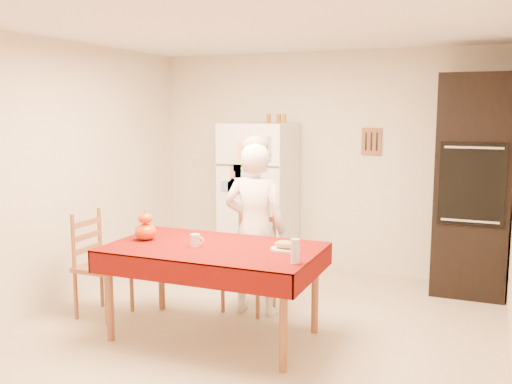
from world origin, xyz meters
The scene contains 17 objects.
floor centered at (0.00, 0.00, 0.00)m, with size 4.50×4.50×0.00m, color #C9AF91.
room_shell centered at (0.00, 0.00, 1.62)m, with size 4.02×4.52×2.51m.
refrigerator centered at (-0.65, 1.88, 0.85)m, with size 0.75×0.74×1.70m.
oven_cabinet centered at (1.63, 1.93, 1.10)m, with size 0.70×0.62×2.20m.
dining_table centered at (-0.25, -0.09, 0.69)m, with size 1.70×1.00×0.76m.
chair_far centered at (-0.23, 0.67, 0.51)m, with size 0.45×0.43×0.95m.
chair_left centered at (-1.46, -0.03, 0.51)m, with size 0.41×0.43×0.95m.
seated_woman centered at (-0.15, 0.55, 0.78)m, with size 0.57×0.38×1.57m, color white.
coffee_mug centered at (-0.39, -0.15, 0.81)m, with size 0.08×0.08×0.10m, color silver.
pumpkin_lower centered at (-0.88, -0.10, 0.83)m, with size 0.19×0.19×0.14m, color #CF3F04.
pumpkin_upper centered at (-0.88, -0.10, 0.95)m, with size 0.12×0.12×0.09m, color #DA4805.
wine_glass centered at (0.52, -0.31, 0.85)m, with size 0.07×0.07×0.18m, color silver.
bread_plate centered at (0.33, 0.00, 0.77)m, with size 0.24×0.24×0.02m, color white.
bread_loaf centered at (0.33, 0.00, 0.81)m, with size 0.18×0.10×0.06m, color #99714B.
spice_jar_left centered at (-0.55, 1.93, 1.75)m, with size 0.05×0.05×0.10m, color brown.
spice_jar_mid centered at (-0.43, 1.93, 1.75)m, with size 0.05×0.05×0.10m, color brown.
spice_jar_right centered at (-0.37, 1.93, 1.75)m, with size 0.05×0.05×0.10m, color #925E1A.
Camera 1 is at (1.77, -4.10, 1.86)m, focal length 40.00 mm.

